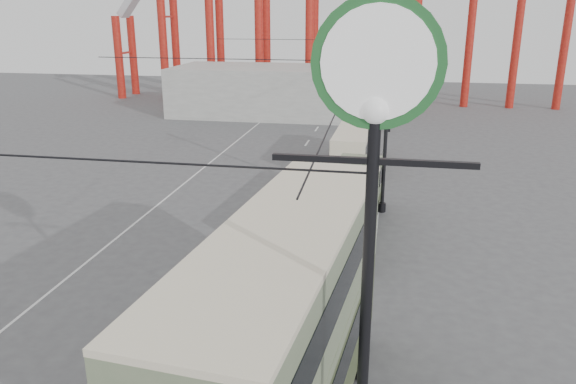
% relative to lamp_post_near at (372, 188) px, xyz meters
% --- Properties ---
extents(road_markings, '(12.52, 120.00, 0.01)m').
position_rel_lamp_post_near_xyz_m(road_markings, '(-6.46, 22.70, -7.86)').
color(road_markings, silver).
rests_on(road_markings, ground).
extents(lamp_post_near, '(3.20, 0.44, 10.80)m').
position_rel_lamp_post_near_xyz_m(lamp_post_near, '(0.00, 0.00, 0.00)').
color(lamp_post_near, black).
rests_on(lamp_post_near, ground).
extents(lamp_post_mid, '(3.20, 0.44, 9.32)m').
position_rel_lamp_post_near_xyz_m(lamp_post_mid, '(0.00, 21.00, -3.18)').
color(lamp_post_mid, black).
rests_on(lamp_post_mid, ground).
extents(lamp_post_far, '(3.20, 0.44, 9.32)m').
position_rel_lamp_post_near_xyz_m(lamp_post_far, '(0.00, 43.00, -3.18)').
color(lamp_post_far, black).
rests_on(lamp_post_far, ground).
extents(lamp_post_distant, '(3.20, 0.44, 9.32)m').
position_rel_lamp_post_near_xyz_m(lamp_post_distant, '(0.00, 65.00, -3.18)').
color(lamp_post_distant, black).
rests_on(lamp_post_distant, ground).
extents(fairground_shed, '(22.00, 10.00, 5.00)m').
position_rel_lamp_post_near_xyz_m(fairground_shed, '(-11.60, 50.00, -5.36)').
color(fairground_shed, '#999A95').
rests_on(fairground_shed, ground).
extents(double_decker_bus, '(3.89, 11.30, 5.95)m').
position_rel_lamp_post_near_xyz_m(double_decker_bus, '(-1.96, 3.06, -4.53)').
color(double_decker_bus, '#3B4726').
rests_on(double_decker_bus, ground).
extents(single_decker_green, '(3.23, 10.33, 2.87)m').
position_rel_lamp_post_near_xyz_m(single_decker_green, '(-1.65, 17.27, -6.24)').
color(single_decker_green, '#697B5A').
rests_on(single_decker_green, ground).
extents(single_decker_cream, '(2.43, 8.96, 2.77)m').
position_rel_lamp_post_near_xyz_m(single_decker_cream, '(-2.29, 30.31, -6.30)').
color(single_decker_cream, beige).
rests_on(single_decker_cream, ground).
extents(pedestrian, '(0.61, 0.43, 1.57)m').
position_rel_lamp_post_near_xyz_m(pedestrian, '(-5.07, 8.30, -7.08)').
color(pedestrian, black).
rests_on(pedestrian, ground).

